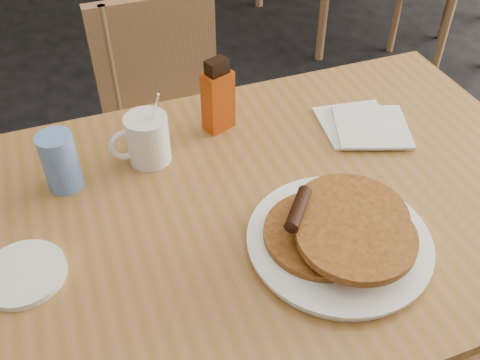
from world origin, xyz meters
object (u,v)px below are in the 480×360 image
object	(u,v)px
coffee_mug	(146,139)
blue_tumbler	(60,161)
pancake_plate	(340,235)
syrup_bottle	(218,98)
main_table	(270,215)
chair_main_far	(169,113)

from	to	relation	value
coffee_mug	blue_tumbler	distance (m)	0.17
blue_tumbler	pancake_plate	bearing A→B (deg)	-41.49
syrup_bottle	blue_tumbler	xyz separation A→B (m)	(-0.34, -0.05, -0.02)
pancake_plate	blue_tumbler	xyz separation A→B (m)	(-0.39, 0.35, 0.03)
main_table	coffee_mug	size ratio (longest dim) A/B	7.90
chair_main_far	pancake_plate	world-z (taller)	pancake_plate
chair_main_far	syrup_bottle	distance (m)	0.56
main_table	pancake_plate	xyz separation A→B (m)	(0.05, -0.15, 0.07)
chair_main_far	blue_tumbler	world-z (taller)	blue_tumbler
pancake_plate	chair_main_far	bearing A→B (deg)	92.40
chair_main_far	pancake_plate	size ratio (longest dim) A/B	2.63
main_table	pancake_plate	bearing A→B (deg)	-69.97
main_table	coffee_mug	xyz separation A→B (m)	(-0.17, 0.21, 0.10)
coffee_mug	syrup_bottle	size ratio (longest dim) A/B	0.97
pancake_plate	coffee_mug	distance (m)	0.42
chair_main_far	coffee_mug	size ratio (longest dim) A/B	5.19
coffee_mug	syrup_bottle	distance (m)	0.18
chair_main_far	syrup_bottle	bearing A→B (deg)	-88.10
blue_tumbler	main_table	bearing A→B (deg)	-30.49
main_table	blue_tumbler	world-z (taller)	blue_tumbler
main_table	coffee_mug	distance (m)	0.29
pancake_plate	syrup_bottle	distance (m)	0.40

